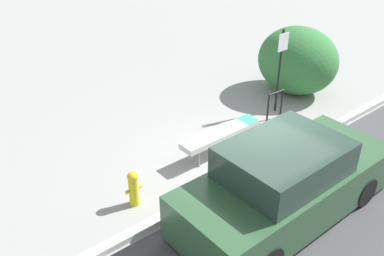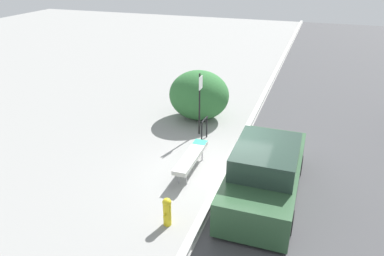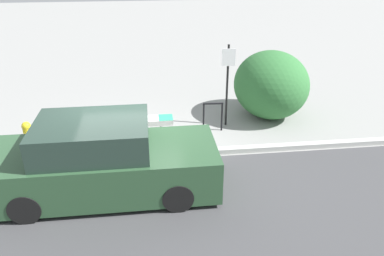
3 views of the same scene
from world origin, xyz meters
name	(u,v)px [view 1 (image 1 of 3)]	position (x,y,z in m)	size (l,w,h in m)	color
ground_plane	(252,172)	(0.00, 0.00, 0.00)	(60.00, 60.00, 0.00)	gray
curb	(252,170)	(0.00, 0.00, 0.07)	(60.00, 0.20, 0.13)	#B7B7B2
bench	(221,134)	(-0.01, 1.01, 0.50)	(2.11, 0.42, 0.59)	#99999E
bike_rack	(275,103)	(2.15, 1.28, 0.50)	(0.55, 0.08, 0.83)	black
sign_post	(280,64)	(2.59, 1.59, 1.38)	(0.36, 0.08, 2.30)	black
fire_hydrant	(134,187)	(-2.55, 0.74, 0.41)	(0.36, 0.22, 0.77)	gold
shrub_hedge	(298,60)	(4.00, 2.09, 0.98)	(2.14, 2.39, 1.95)	#337038
parked_car_near	(286,184)	(-0.53, -1.28, 0.70)	(4.49, 1.80, 1.59)	black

